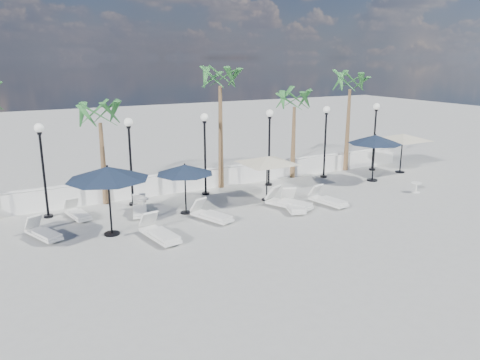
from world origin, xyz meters
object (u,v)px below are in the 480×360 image
lounger_4 (159,233)px  parasol_cream_sq_b (403,134)px  parasol_navy_mid (185,169)px  lounger_2 (211,215)px  lounger_6 (289,202)px  lounger_0 (43,233)px  lounger_1 (140,209)px  lounger_7 (328,200)px  parasol_cream_sq_a (267,157)px  lounger_3 (77,213)px  parasol_navy_right (375,140)px  parasol_navy_left (108,173)px  lounger_5 (293,204)px

lounger_4 → parasol_cream_sq_b: 15.76m
parasol_navy_mid → parasol_cream_sq_b: (13.36, 1.00, 0.32)m
lounger_2 → lounger_6: lounger_6 is taller
lounger_0 → parasol_navy_mid: parasol_navy_mid is taller
lounger_1 → lounger_2: lounger_2 is taller
lounger_0 → lounger_4: size_ratio=0.86×
parasol_cream_sq_b → lounger_0: bearing=-176.3°
lounger_7 → parasol_cream_sq_a: size_ratio=0.44×
lounger_3 → lounger_2: bearing=-41.6°
parasol_cream_sq_b → lounger_6: bearing=-165.0°
parasol_navy_mid → parasol_navy_right: size_ratio=0.85×
lounger_0 → parasol_navy_left: parasol_navy_left is taller
parasol_navy_left → lounger_7: bearing=-5.5°
lounger_6 → parasol_navy_left: 7.75m
parasol_navy_left → lounger_0: bearing=161.2°
lounger_1 → lounger_6: (5.88, -2.25, 0.05)m
lounger_3 → parasol_cream_sq_b: 17.58m
parasol_navy_mid → lounger_7: bearing=-17.6°
lounger_4 → lounger_6: bearing=-1.8°
lounger_1 → lounger_5: lounger_5 is taller
lounger_5 → parasol_cream_sq_a: parasol_cream_sq_a is taller
lounger_2 → parasol_cream_sq_a: (3.37, 1.31, 1.78)m
lounger_0 → lounger_2: 6.22m
lounger_4 → parasol_navy_mid: (1.93, 2.30, 1.62)m
lounger_1 → lounger_7: (7.68, -2.66, 0.02)m
lounger_3 → lounger_5: lounger_5 is taller
lounger_2 → lounger_6: 3.59m
lounger_3 → parasol_cream_sq_a: (8.03, -1.48, 1.81)m
parasol_navy_left → parasol_navy_right: 14.05m
lounger_3 → parasol_navy_mid: 4.67m
lounger_5 → lounger_7: bearing=13.9°
parasol_navy_left → lounger_5: bearing=-5.6°
lounger_3 → lounger_7: 10.59m
lounger_4 → parasol_cream_sq_b: size_ratio=0.45×
parasol_navy_right → parasol_cream_sq_b: (2.69, 0.65, -0.00)m
lounger_6 → lounger_5: bearing=-107.0°
parasol_navy_right → lounger_5: bearing=-162.2°
lounger_2 → lounger_3: 5.44m
lounger_1 → parasol_cream_sq_b: (15.10, 0.22, 1.98)m
lounger_2 → lounger_7: (5.38, -0.58, -0.00)m
lounger_5 → lounger_6: lounger_6 is taller
parasol_cream_sq_a → parasol_navy_left: bearing=-172.2°
lounger_3 → parasol_cream_sq_b: (17.46, -0.49, 1.98)m
lounger_0 → lounger_4: bearing=-51.3°
parasol_cream_sq_a → lounger_2: bearing=-158.8°
lounger_3 → lounger_6: 8.76m
lounger_1 → parasol_navy_right: bearing=13.4°
lounger_1 → lounger_5: (5.92, -2.51, 0.03)m
parasol_navy_left → parasol_navy_mid: size_ratio=1.25×
lounger_4 → lounger_2: bearing=12.1°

